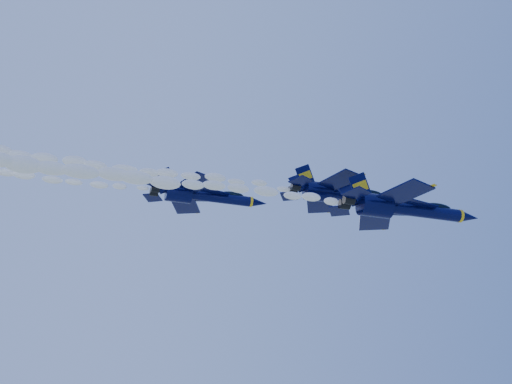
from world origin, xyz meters
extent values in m
cylinder|color=#050731|center=(20.52, -11.05, 149.33)|extent=(9.59, 1.60, 1.60)
ellipsoid|color=#050731|center=(13.80, -11.05, 149.28)|extent=(1.66, 2.88, 6.82)
cone|color=#050731|center=(26.70, -11.05, 149.33)|extent=(2.77, 1.60, 1.60)
cylinder|color=yellow|center=(25.42, -11.05, 149.33)|extent=(0.37, 1.66, 1.66)
ellipsoid|color=black|center=(22.33, -11.05, 150.13)|extent=(3.84, 1.25, 1.06)
cube|color=yellow|center=(22.33, -11.05, 149.81)|extent=(4.48, 1.07, 0.19)
cube|color=#050731|center=(15.72, -15.31, 149.33)|extent=(5.71, 6.77, 0.19)
cube|color=#050731|center=(15.72, -6.79, 149.33)|extent=(5.71, 6.77, 0.19)
cube|color=yellow|center=(17.21, -15.31, 149.44)|extent=(2.57, 5.34, 0.11)
cube|color=yellow|center=(17.21, -6.79, 149.44)|extent=(2.57, 5.34, 0.11)
cube|color=#050731|center=(11.46, -12.17, 150.93)|extent=(3.47, 1.10, 3.74)
cube|color=#050731|center=(11.46, -9.93, 150.93)|extent=(3.47, 1.10, 3.74)
cylinder|color=black|center=(10.07, -11.74, 149.23)|extent=(1.28, 1.17, 1.17)
cylinder|color=black|center=(10.07, -10.36, 149.23)|extent=(1.28, 1.17, 1.17)
cube|color=yellow|center=(17.32, -11.05, 150.17)|extent=(11.73, 0.37, 0.09)
ellipsoid|color=white|center=(-23.07, -11.05, 148.90)|extent=(65.22, 2.53, 2.27)
cylinder|color=#050731|center=(15.10, -4.22, 153.82)|extent=(8.51, 1.42, 1.42)
ellipsoid|color=#050731|center=(9.15, -4.22, 153.77)|extent=(1.47, 2.55, 6.05)
cone|color=#050731|center=(20.58, -4.22, 153.82)|extent=(2.46, 1.42, 1.42)
cylinder|color=yellow|center=(19.45, -4.22, 153.82)|extent=(0.33, 1.47, 1.47)
ellipsoid|color=black|center=(16.71, -4.22, 154.53)|extent=(3.40, 1.11, 0.94)
cube|color=yellow|center=(16.71, -4.22, 154.24)|extent=(3.97, 0.95, 0.17)
cube|color=#050731|center=(10.85, -8.00, 153.82)|extent=(5.07, 6.01, 0.17)
cube|color=#050731|center=(10.85, -0.44, 153.82)|extent=(5.07, 6.01, 0.17)
cube|color=yellow|center=(12.17, -8.00, 153.91)|extent=(2.28, 4.73, 0.09)
cube|color=yellow|center=(12.17, -0.44, 153.91)|extent=(2.28, 4.73, 0.09)
cube|color=#050731|center=(7.07, -5.22, 155.23)|extent=(3.08, 0.97, 3.31)
cube|color=#050731|center=(7.07, -3.23, 155.23)|extent=(3.08, 0.97, 3.31)
cylinder|color=black|center=(5.84, -4.84, 153.72)|extent=(1.13, 1.04, 1.04)
cylinder|color=black|center=(5.84, -3.61, 153.72)|extent=(1.13, 1.04, 1.04)
cube|color=yellow|center=(12.27, -4.22, 154.55)|extent=(10.40, 0.33, 0.08)
ellipsoid|color=white|center=(-27.24, -4.22, 153.39)|extent=(65.22, 2.24, 2.02)
cylinder|color=#050731|center=(-2.47, 1.98, 154.10)|extent=(8.23, 1.37, 1.37)
ellipsoid|color=#050731|center=(-8.23, 1.98, 154.06)|extent=(1.43, 2.47, 5.85)
cone|color=#050731|center=(2.84, 1.98, 154.10)|extent=(2.38, 1.37, 1.37)
cylinder|color=yellow|center=(1.74, 1.98, 154.10)|extent=(0.32, 1.43, 1.43)
ellipsoid|color=black|center=(-0.91, 1.98, 154.79)|extent=(3.29, 1.07, 0.91)
cube|color=yellow|center=(-0.91, 1.98, 154.52)|extent=(3.84, 0.91, 0.16)
cube|color=#050731|center=(-6.58, -1.67, 154.10)|extent=(4.90, 5.81, 0.16)
cube|color=#050731|center=(-6.58, 5.64, 154.10)|extent=(4.90, 5.81, 0.16)
cube|color=yellow|center=(-5.30, -1.67, 154.20)|extent=(2.21, 4.58, 0.09)
cube|color=yellow|center=(-5.30, 5.64, 154.20)|extent=(2.21, 4.58, 0.09)
cube|color=#050731|center=(-10.24, 1.02, 155.48)|extent=(2.98, 0.94, 3.21)
cube|color=#050731|center=(-10.24, 2.94, 155.48)|extent=(2.98, 0.94, 3.21)
cylinder|color=black|center=(-11.43, 1.39, 154.01)|extent=(1.10, 1.01, 1.01)
cylinder|color=black|center=(-11.43, 2.58, 154.01)|extent=(1.10, 1.01, 1.01)
cube|color=yellow|center=(-5.21, 1.98, 154.82)|extent=(10.06, 0.32, 0.07)
camera|label=1|loc=(-22.13, -82.30, 112.41)|focal=50.00mm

